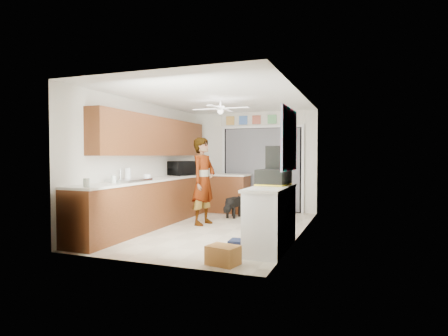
% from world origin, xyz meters
% --- Properties ---
extents(floor, '(5.00, 5.00, 0.00)m').
position_xyz_m(floor, '(0.00, 0.00, 0.00)').
color(floor, beige).
rests_on(floor, ground).
extents(ceiling, '(5.00, 5.00, 0.00)m').
position_xyz_m(ceiling, '(0.00, 0.00, 2.50)').
color(ceiling, white).
rests_on(ceiling, ground).
extents(wall_back, '(3.20, 0.00, 3.20)m').
position_xyz_m(wall_back, '(0.00, 2.50, 1.25)').
color(wall_back, white).
rests_on(wall_back, ground).
extents(wall_front, '(3.20, 0.00, 3.20)m').
position_xyz_m(wall_front, '(0.00, -2.50, 1.25)').
color(wall_front, white).
rests_on(wall_front, ground).
extents(wall_left, '(0.00, 5.00, 5.00)m').
position_xyz_m(wall_left, '(-1.60, 0.00, 1.25)').
color(wall_left, white).
rests_on(wall_left, ground).
extents(wall_right, '(0.00, 5.00, 5.00)m').
position_xyz_m(wall_right, '(1.60, 0.00, 1.25)').
color(wall_right, white).
rests_on(wall_right, ground).
extents(left_base_cabinets, '(0.60, 4.80, 0.90)m').
position_xyz_m(left_base_cabinets, '(-1.30, 0.00, 0.45)').
color(left_base_cabinets, brown).
rests_on(left_base_cabinets, floor).
extents(left_countertop, '(0.62, 4.80, 0.04)m').
position_xyz_m(left_countertop, '(-1.29, 0.00, 0.92)').
color(left_countertop, white).
rests_on(left_countertop, left_base_cabinets).
extents(upper_cabinets, '(0.32, 4.00, 0.80)m').
position_xyz_m(upper_cabinets, '(-1.44, 0.20, 1.80)').
color(upper_cabinets, brown).
rests_on(upper_cabinets, wall_left).
extents(sink_basin, '(0.50, 0.76, 0.06)m').
position_xyz_m(sink_basin, '(-1.29, -1.00, 0.95)').
color(sink_basin, silver).
rests_on(sink_basin, left_countertop).
extents(faucet, '(0.03, 0.03, 0.22)m').
position_xyz_m(faucet, '(-1.48, -1.00, 1.05)').
color(faucet, silver).
rests_on(faucet, left_countertop).
extents(peninsula_base, '(1.00, 0.60, 0.90)m').
position_xyz_m(peninsula_base, '(-0.50, 2.00, 0.45)').
color(peninsula_base, brown).
rests_on(peninsula_base, floor).
extents(peninsula_top, '(1.04, 0.64, 0.04)m').
position_xyz_m(peninsula_top, '(-0.50, 2.00, 0.92)').
color(peninsula_top, white).
rests_on(peninsula_top, peninsula_base).
extents(back_opening_recess, '(2.00, 0.06, 2.10)m').
position_xyz_m(back_opening_recess, '(0.25, 2.47, 1.05)').
color(back_opening_recess, black).
rests_on(back_opening_recess, wall_back).
extents(curtain_panel, '(1.90, 0.03, 2.05)m').
position_xyz_m(curtain_panel, '(0.25, 2.43, 1.05)').
color(curtain_panel, slate).
rests_on(curtain_panel, wall_back).
extents(door_trim_left, '(0.06, 0.04, 2.10)m').
position_xyz_m(door_trim_left, '(-0.77, 2.44, 1.05)').
color(door_trim_left, white).
rests_on(door_trim_left, wall_back).
extents(door_trim_right, '(0.06, 0.04, 2.10)m').
position_xyz_m(door_trim_right, '(1.27, 2.44, 1.05)').
color(door_trim_right, white).
rests_on(door_trim_right, wall_back).
extents(door_trim_head, '(2.10, 0.04, 0.06)m').
position_xyz_m(door_trim_head, '(0.25, 2.44, 2.12)').
color(door_trim_head, white).
rests_on(door_trim_head, wall_back).
extents(header_frame_0, '(0.22, 0.02, 0.22)m').
position_xyz_m(header_frame_0, '(-0.60, 2.47, 2.30)').
color(header_frame_0, gold).
rests_on(header_frame_0, wall_back).
extents(header_frame_1, '(0.22, 0.02, 0.22)m').
position_xyz_m(header_frame_1, '(-0.25, 2.47, 2.30)').
color(header_frame_1, '#4A74C6').
rests_on(header_frame_1, wall_back).
extents(header_frame_2, '(0.22, 0.02, 0.22)m').
position_xyz_m(header_frame_2, '(0.10, 2.47, 2.30)').
color(header_frame_2, '#BC5B46').
rests_on(header_frame_2, wall_back).
extents(header_frame_3, '(0.22, 0.02, 0.22)m').
position_xyz_m(header_frame_3, '(0.50, 2.47, 2.30)').
color(header_frame_3, '#64AF6B').
rests_on(header_frame_3, wall_back).
extents(header_frame_4, '(0.22, 0.02, 0.22)m').
position_xyz_m(header_frame_4, '(0.90, 2.47, 2.30)').
color(header_frame_4, silver).
rests_on(header_frame_4, wall_back).
extents(route66_sign, '(0.22, 0.02, 0.26)m').
position_xyz_m(route66_sign, '(-0.95, 2.47, 2.30)').
color(route66_sign, silver).
rests_on(route66_sign, wall_back).
extents(right_counter_base, '(0.50, 1.40, 0.90)m').
position_xyz_m(right_counter_base, '(1.35, -1.20, 0.45)').
color(right_counter_base, white).
rests_on(right_counter_base, floor).
extents(right_counter_top, '(0.54, 1.44, 0.04)m').
position_xyz_m(right_counter_top, '(1.34, -1.20, 0.92)').
color(right_counter_top, white).
rests_on(right_counter_top, right_counter_base).
extents(abstract_painting, '(0.03, 1.15, 0.95)m').
position_xyz_m(abstract_painting, '(1.58, -1.00, 1.65)').
color(abstract_painting, '#FF5D97').
rests_on(abstract_painting, wall_right).
extents(ceiling_fan, '(1.14, 1.14, 0.24)m').
position_xyz_m(ceiling_fan, '(0.00, 0.20, 2.32)').
color(ceiling_fan, white).
rests_on(ceiling_fan, ceiling).
extents(microwave, '(0.60, 0.71, 0.33)m').
position_xyz_m(microwave, '(-1.28, 1.09, 1.11)').
color(microwave, black).
rests_on(microwave, left_countertop).
extents(cup, '(0.14, 0.14, 0.11)m').
position_xyz_m(cup, '(-1.17, -0.59, 1.00)').
color(cup, white).
rests_on(cup, left_countertop).
extents(jar_a, '(0.11, 0.11, 0.13)m').
position_xyz_m(jar_a, '(-1.17, -2.25, 1.01)').
color(jar_a, silver).
rests_on(jar_a, left_countertop).
extents(jar_b, '(0.11, 0.11, 0.13)m').
position_xyz_m(jar_b, '(-1.31, -1.43, 1.00)').
color(jar_b, silver).
rests_on(jar_b, left_countertop).
extents(paper_towel_roll, '(0.13, 0.13, 0.23)m').
position_xyz_m(paper_towel_roll, '(-1.46, -0.81, 1.06)').
color(paper_towel_roll, white).
rests_on(paper_towel_roll, left_countertop).
extents(suitcase, '(0.48, 0.61, 0.25)m').
position_xyz_m(suitcase, '(1.32, -0.90, 1.06)').
color(suitcase, black).
rests_on(suitcase, right_counter_top).
extents(suitcase_rim, '(0.49, 0.61, 0.02)m').
position_xyz_m(suitcase_rim, '(1.32, -0.90, 0.95)').
color(suitcase_rim, yellow).
rests_on(suitcase_rim, suitcase).
extents(suitcase_lid, '(0.42, 0.06, 0.50)m').
position_xyz_m(suitcase_lid, '(1.32, -0.61, 1.31)').
color(suitcase_lid, black).
rests_on(suitcase_lid, suitcase).
extents(cardboard_box, '(0.44, 0.37, 0.24)m').
position_xyz_m(cardboard_box, '(0.96, -2.20, 0.12)').
color(cardboard_box, '#AD7436').
rests_on(cardboard_box, floor).
extents(navy_crate, '(0.33, 0.28, 0.19)m').
position_xyz_m(navy_crate, '(1.00, -1.60, 0.10)').
color(navy_crate, black).
rests_on(navy_crate, floor).
extents(cabinet_door_panel, '(0.44, 0.24, 0.61)m').
position_xyz_m(cabinet_door_panel, '(0.79, 0.71, 0.31)').
color(cabinet_door_panel, brown).
rests_on(cabinet_door_panel, floor).
extents(man, '(0.53, 0.71, 1.77)m').
position_xyz_m(man, '(-0.40, 0.28, 0.88)').
color(man, white).
rests_on(man, floor).
extents(dog, '(0.32, 0.66, 0.50)m').
position_xyz_m(dog, '(-0.11, 1.31, 0.25)').
color(dog, black).
rests_on(dog, floor).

